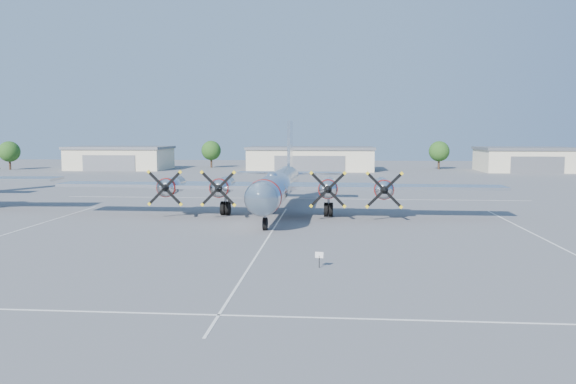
# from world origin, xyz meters

# --- Properties ---
(ground) EXTENTS (260.00, 260.00, 0.00)m
(ground) POSITION_xyz_m (0.00, 0.00, 0.00)
(ground) COLOR #5A5A5D
(ground) RESTS_ON ground
(parking_lines) EXTENTS (60.00, 50.08, 0.01)m
(parking_lines) POSITION_xyz_m (0.00, -1.75, 0.01)
(parking_lines) COLOR silver
(parking_lines) RESTS_ON ground
(hangar_west) EXTENTS (22.60, 14.60, 5.40)m
(hangar_west) POSITION_xyz_m (-45.00, 81.96, 2.71)
(hangar_west) COLOR beige
(hangar_west) RESTS_ON ground
(hangar_center) EXTENTS (28.60, 14.60, 5.40)m
(hangar_center) POSITION_xyz_m (0.00, 81.96, 2.71)
(hangar_center) COLOR beige
(hangar_center) RESTS_ON ground
(hangar_east) EXTENTS (20.60, 14.60, 5.40)m
(hangar_east) POSITION_xyz_m (48.00, 81.96, 2.71)
(hangar_east) COLOR beige
(hangar_east) RESTS_ON ground
(tree_far_west) EXTENTS (4.80, 4.80, 6.64)m
(tree_far_west) POSITION_xyz_m (-70.00, 78.00, 4.22)
(tree_far_west) COLOR #382619
(tree_far_west) RESTS_ON ground
(tree_west) EXTENTS (4.80, 4.80, 6.64)m
(tree_west) POSITION_xyz_m (-25.00, 90.00, 4.22)
(tree_west) COLOR #382619
(tree_west) RESTS_ON ground
(tree_east) EXTENTS (4.80, 4.80, 6.64)m
(tree_east) POSITION_xyz_m (30.00, 88.00, 4.22)
(tree_east) COLOR #382619
(tree_east) RESTS_ON ground
(main_bomber_b29) EXTENTS (45.46, 31.42, 9.96)m
(main_bomber_b29) POSITION_xyz_m (-0.51, 11.55, 0.00)
(main_bomber_b29) COLOR silver
(main_bomber_b29) RESTS_ON ground
(info_placard) EXTENTS (0.52, 0.13, 1.01)m
(info_placard) POSITION_xyz_m (4.39, -12.37, 0.71)
(info_placard) COLOR black
(info_placard) RESTS_ON ground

